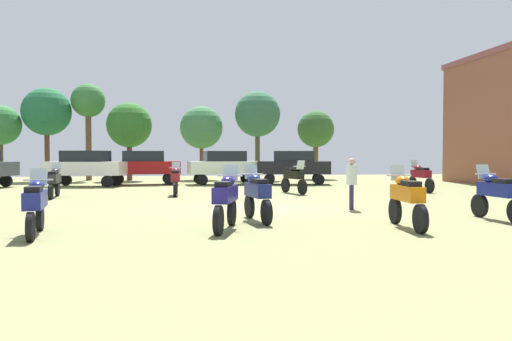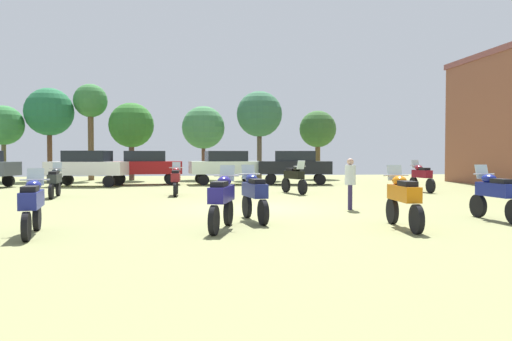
{
  "view_description": "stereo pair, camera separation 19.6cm",
  "coord_description": "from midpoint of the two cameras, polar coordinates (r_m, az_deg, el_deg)",
  "views": [
    {
      "loc": [
        -2.38,
        -15.5,
        1.74
      ],
      "look_at": [
        0.77,
        4.76,
        1.11
      ],
      "focal_mm": 33.69,
      "sensor_mm": 36.0,
      "label": 1
    },
    {
      "loc": [
        -2.18,
        -15.52,
        1.74
      ],
      "look_at": [
        0.77,
        4.76,
        1.11
      ],
      "focal_mm": 33.69,
      "sensor_mm": 36.0,
      "label": 2
    }
  ],
  "objects": [
    {
      "name": "car_5",
      "position": [
        28.53,
        -19.73,
        0.56
      ],
      "size": [
        4.56,
        2.58,
        2.0
      ],
      "rotation": [
        0.0,
        0.0,
        1.38
      ],
      "color": "black",
      "rests_on": "ground"
    },
    {
      "name": "motorcycle_7",
      "position": [
        11.14,
        -4.11,
        -3.33
      ],
      "size": [
        0.82,
        2.12,
        1.49
      ],
      "rotation": [
        0.0,
        0.0,
        -0.29
      ],
      "color": "black",
      "rests_on": "ground"
    },
    {
      "name": "motorcycle_6",
      "position": [
        14.22,
        26.33,
        -2.44
      ],
      "size": [
        0.62,
        2.14,
        1.48
      ],
      "rotation": [
        0.0,
        0.0,
        0.02
      ],
      "color": "black",
      "rests_on": "ground"
    },
    {
      "name": "tree_9",
      "position": [
        36.04,
        -23.75,
        6.36
      ],
      "size": [
        3.27,
        3.27,
        6.37
      ],
      "color": "brown",
      "rests_on": "ground"
    },
    {
      "name": "tree_1",
      "position": [
        34.78,
        -14.98,
        5.18
      ],
      "size": [
        3.12,
        3.12,
        5.42
      ],
      "color": "brown",
      "rests_on": "ground"
    },
    {
      "name": "motorcycle_13",
      "position": [
        12.6,
        -0.31,
        -2.77
      ],
      "size": [
        0.65,
        2.13,
        1.48
      ],
      "rotation": [
        0.0,
        0.0,
        0.15
      ],
      "color": "black",
      "rests_on": "ground"
    },
    {
      "name": "motorcycle_3",
      "position": [
        21.29,
        -23.09,
        -1.09
      ],
      "size": [
        0.62,
        2.21,
        1.44
      ],
      "rotation": [
        0.0,
        0.0,
        0.08
      ],
      "color": "black",
      "rests_on": "ground"
    },
    {
      "name": "motorcycle_2",
      "position": [
        11.9,
        16.99,
        -3.07
      ],
      "size": [
        0.62,
        2.25,
        1.49
      ],
      "rotation": [
        0.0,
        0.0,
        -0.09
      ],
      "color": "black",
      "rests_on": "ground"
    },
    {
      "name": "tree_2",
      "position": [
        35.71,
        -19.45,
        7.56
      ],
      "size": [
        2.32,
        2.32,
        6.73
      ],
      "color": "brown",
      "rests_on": "ground"
    },
    {
      "name": "ground_plane",
      "position": [
        15.77,
        -0.48,
        -4.53
      ],
      "size": [
        44.0,
        52.0,
        0.02
      ],
      "color": "olive"
    },
    {
      "name": "car_4",
      "position": [
        28.87,
        -3.93,
        0.67
      ],
      "size": [
        4.46,
        2.24,
        2.0
      ],
      "rotation": [
        0.0,
        0.0,
        1.67
      ],
      "color": "black",
      "rests_on": "ground"
    },
    {
      "name": "motorcycle_9",
      "position": [
        21.08,
        -9.79,
        -1.0
      ],
      "size": [
        0.62,
        2.18,
        1.45
      ],
      "rotation": [
        0.0,
        0.0,
        -0.02
      ],
      "color": "black",
      "rests_on": "ground"
    },
    {
      "name": "motorcycle_4",
      "position": [
        11.38,
        -25.16,
        -3.53
      ],
      "size": [
        0.66,
        2.07,
        1.44
      ],
      "rotation": [
        0.0,
        0.0,
        0.15
      ],
      "color": "black",
      "rests_on": "ground"
    },
    {
      "name": "car_3",
      "position": [
        28.92,
        4.31,
        0.67
      ],
      "size": [
        4.58,
        2.65,
        2.0
      ],
      "rotation": [
        0.0,
        0.0,
        1.36
      ],
      "color": "black",
      "rests_on": "ground"
    },
    {
      "name": "motorcycle_8",
      "position": [
        21.92,
        4.27,
        -0.81
      ],
      "size": [
        0.83,
        2.13,
        1.51
      ],
      "rotation": [
        0.0,
        0.0,
        3.44
      ],
      "color": "black",
      "rests_on": "ground"
    },
    {
      "name": "tree_3",
      "position": [
        34.86,
        0.02,
        6.66
      ],
      "size": [
        3.29,
        3.29,
        6.37
      ],
      "color": "#4F4435",
      "rests_on": "ground"
    },
    {
      "name": "person_1",
      "position": [
        15.63,
        10.93,
        -1.09
      ],
      "size": [
        0.44,
        0.44,
        1.64
      ],
      "rotation": [
        0.0,
        0.0,
        4.35
      ],
      "color": "#2D234A",
      "rests_on": "ground"
    },
    {
      "name": "motorcycle_12",
      "position": [
        24.18,
        18.73,
        -0.64
      ],
      "size": [
        0.62,
        2.25,
        1.51
      ],
      "rotation": [
        0.0,
        0.0,
        0.03
      ],
      "color": "black",
      "rests_on": "ground"
    },
    {
      "name": "tree_6",
      "position": [
        36.5,
        6.95,
        4.84
      ],
      "size": [
        2.75,
        2.75,
        5.11
      ],
      "color": "brown",
      "rests_on": "ground"
    },
    {
      "name": "tree_4",
      "position": [
        36.4,
        -28.22,
        4.73
      ],
      "size": [
        2.65,
        2.65,
        5.09
      ],
      "color": "brown",
      "rests_on": "ground"
    },
    {
      "name": "car_1",
      "position": [
        29.35,
        -13.42,
        0.64
      ],
      "size": [
        4.43,
        2.13,
        2.0
      ],
      "rotation": [
        0.0,
        0.0,
        1.65
      ],
      "color": "black",
      "rests_on": "ground"
    },
    {
      "name": "tree_5",
      "position": [
        35.2,
        -6.66,
        5.07
      ],
      "size": [
        3.1,
        3.1,
        5.32
      ],
      "color": "brown",
      "rests_on": "ground"
    }
  ]
}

